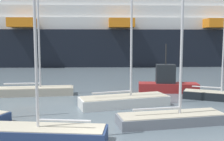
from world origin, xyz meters
The scene contains 7 objects.
sailboat_1 centered at (-2.30, 1.20, 0.43)m, with size 5.23×1.77×8.17m.
sailboat_2 centered at (7.98, 10.01, 0.43)m, with size 4.85×2.78×8.67m.
sailboat_3 centered at (3.58, 4.01, 0.39)m, with size 6.00×2.95×8.13m.
sailboat_4 centered at (1.12, 7.89, 0.48)m, with size 6.30×3.74×10.27m.
sailboat_5 centered at (-6.16, 11.27, 0.47)m, with size 6.47×2.55×8.95m.
fishing_boat_0 centered at (4.85, 12.99, 0.79)m, with size 5.06×1.62×4.14m.
cruise_ship centered at (0.08, 42.28, 7.11)m, with size 114.09×24.57×22.08m.
Camera 1 is at (0.91, -10.01, 4.41)m, focal length 43.20 mm.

